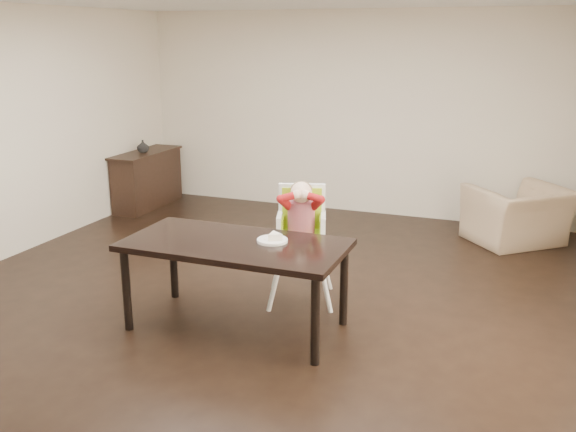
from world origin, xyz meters
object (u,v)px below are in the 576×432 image
(armchair, at_px, (519,206))
(sideboard, at_px, (147,179))
(high_chair, at_px, (301,217))
(dining_table, at_px, (235,251))

(armchair, relative_size, sideboard, 0.82)
(armchair, xyz_separation_m, sideboard, (-4.98, -0.13, -0.05))
(high_chair, bearing_deg, armchair, 36.28)
(armchair, bearing_deg, high_chair, 13.27)
(dining_table, distance_m, high_chair, 0.82)
(dining_table, distance_m, sideboard, 4.25)
(armchair, bearing_deg, sideboard, -39.38)
(dining_table, xyz_separation_m, high_chair, (0.30, 0.76, 0.12))
(armchair, distance_m, sideboard, 4.98)
(armchair, bearing_deg, dining_table, 16.29)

